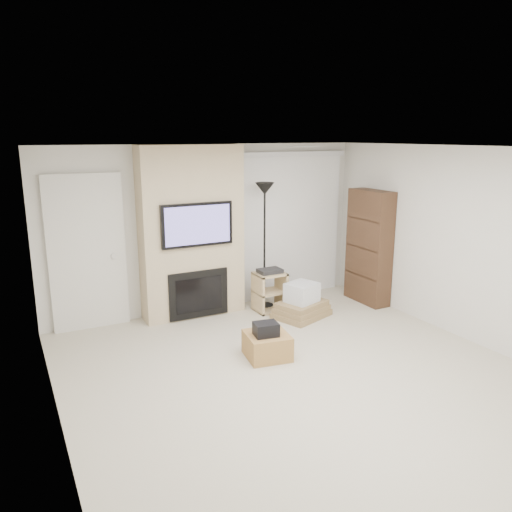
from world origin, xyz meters
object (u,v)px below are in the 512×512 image
ottoman (267,345)px  av_stand (270,289)px  box_stack (302,304)px  bookshelf (369,247)px  floor_lamp (265,210)px

ottoman → av_stand: (0.83, 1.43, 0.20)m
ottoman → box_stack: size_ratio=0.54×
ottoman → bookshelf: bearing=24.3°
floor_lamp → box_stack: (0.28, -0.64, -1.33)m
floor_lamp → bookshelf: (1.60, -0.53, -0.63)m
box_stack → bookshelf: (1.32, 0.12, 0.70)m
av_stand → bookshelf: 1.73m
floor_lamp → av_stand: size_ratio=2.94×
ottoman → av_stand: av_stand is taller
floor_lamp → bookshelf: floor_lamp is taller
floor_lamp → box_stack: bearing=-66.4°
ottoman → bookshelf: 2.78m
av_stand → ottoman: bearing=-120.0°
box_stack → bookshelf: size_ratio=0.51×
ottoman → box_stack: (1.12, 0.98, 0.05)m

